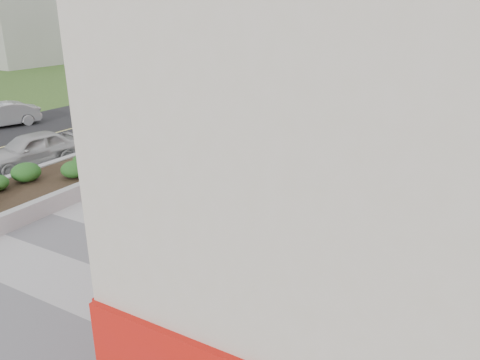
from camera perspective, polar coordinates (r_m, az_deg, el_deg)
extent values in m
plane|color=gray|center=(11.27, -19.02, -12.93)|extent=(160.00, 160.00, 0.00)
cube|color=#A8A8AD|center=(13.10, -9.30, -7.07)|extent=(8.00, 36.00, 0.01)
cube|color=red|center=(15.99, 15.83, 3.28)|extent=(0.12, 24.00, 3.00)
cube|color=#9E9EA0|center=(26.01, -1.24, 7.64)|extent=(3.00, 0.30, 0.55)
cube|color=#9E9EA0|center=(20.14, -17.63, 2.90)|extent=(0.30, 18.00, 0.55)
cube|color=#9E9EA0|center=(18.32, -11.80, 1.74)|extent=(0.30, 18.00, 0.55)
cube|color=#2D2116|center=(19.21, -14.85, 2.28)|extent=(2.40, 17.40, 0.50)
cube|color=black|center=(24.14, -26.04, 3.90)|extent=(10.00, 40.00, 0.00)
cylinder|color=black|center=(27.99, -2.75, 12.32)|extent=(0.12, 0.12, 4.20)
cube|color=black|center=(27.72, -2.48, 15.68)|extent=(0.18, 0.28, 0.80)
cylinder|color=black|center=(33.42, -17.07, 12.78)|extent=(0.12, 0.12, 4.20)
cube|color=black|center=(33.14, -17.14, 15.60)|extent=(0.18, 0.28, 0.80)
cylinder|color=#595654|center=(12.82, -7.53, -7.61)|extent=(0.44, 0.44, 0.01)
cube|color=black|center=(13.70, -1.48, -5.24)|extent=(0.38, 0.75, 0.02)
imported|color=#29292E|center=(13.45, -1.50, -2.90)|extent=(0.48, 0.36, 1.19)
sphere|color=blue|center=(13.24, -1.52, -0.69)|extent=(0.23, 0.23, 0.23)
imported|color=#BABABC|center=(20.33, -24.13, 3.40)|extent=(2.30, 4.19, 1.35)
imported|color=#B2B4BA|center=(27.93, -27.12, 7.05)|extent=(2.58, 4.03, 1.25)
imported|color=black|center=(33.63, -4.82, 11.06)|extent=(2.72, 4.56, 1.24)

